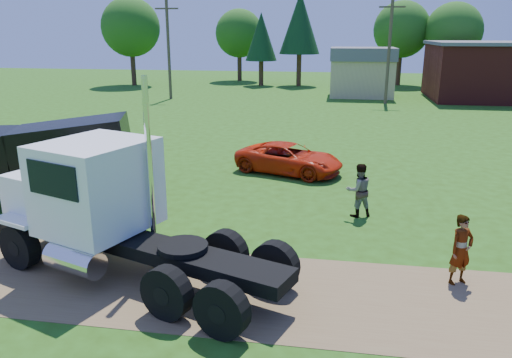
% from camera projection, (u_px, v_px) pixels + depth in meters
% --- Properties ---
extents(ground, '(140.00, 140.00, 0.00)m').
position_uv_depth(ground, '(252.00, 292.00, 12.46)').
color(ground, '#274910').
rests_on(ground, ground).
extents(dirt_track, '(120.00, 4.20, 0.01)m').
position_uv_depth(dirt_track, '(252.00, 291.00, 12.46)').
color(dirt_track, brown).
rests_on(dirt_track, ground).
extents(white_semi_tractor, '(8.74, 5.40, 5.21)m').
position_uv_depth(white_semi_tractor, '(101.00, 206.00, 13.30)').
color(white_semi_tractor, black).
rests_on(white_semi_tractor, ground).
extents(black_dump_truck, '(7.67, 4.28, 3.27)m').
position_uv_depth(black_dump_truck, '(36.00, 157.00, 18.29)').
color(black_dump_truck, black).
rests_on(black_dump_truck, ground).
extents(orange_pickup, '(5.34, 3.71, 1.35)m').
position_uv_depth(orange_pickup, '(289.00, 158.00, 22.71)').
color(orange_pickup, red).
rests_on(orange_pickup, ground).
extents(spectator_a, '(0.81, 0.73, 1.86)m').
position_uv_depth(spectator_a, '(461.00, 250.00, 12.63)').
color(spectator_a, '#999999').
rests_on(spectator_a, ground).
extents(spectator_b, '(1.12, 1.01, 1.90)m').
position_uv_depth(spectator_b, '(359.00, 190.00, 17.30)').
color(spectator_b, '#999999').
rests_on(spectator_b, ground).
extents(tan_shed, '(6.20, 5.40, 4.70)m').
position_uv_depth(tan_shed, '(362.00, 71.00, 48.96)').
color(tan_shed, tan).
rests_on(tan_shed, ground).
extents(utility_poles, '(42.20, 0.28, 9.00)m').
position_uv_depth(utility_poles, '(389.00, 49.00, 43.26)').
color(utility_poles, '#493D29').
rests_on(utility_poles, ground).
extents(tree_row, '(58.66, 13.86, 10.84)m').
position_uv_depth(tree_row, '(363.00, 28.00, 56.66)').
color(tree_row, '#332215').
rests_on(tree_row, ground).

